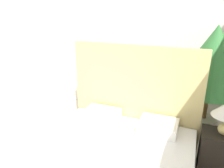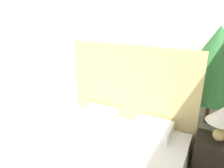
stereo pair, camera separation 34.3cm
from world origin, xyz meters
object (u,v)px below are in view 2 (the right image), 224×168
Objects in this scene: armchair_near_window_left at (79,95)px; table_lamp at (223,117)px; side_table at (98,103)px; nightstand at (214,160)px; armchair_near_window_right at (119,104)px; bed at (98,167)px; potted_palm at (215,64)px.

armchair_near_window_left is 1.97× the size of table_lamp.
side_table is (-2.17, 0.89, -0.67)m from table_lamp.
nightstand is at bearing -22.30° from side_table.
armchair_near_window_right is at bearing -7.66° from armchair_near_window_left.
nightstand is 1.37× the size of side_table.
bed is 5.14× the size of side_table.
potted_palm reaches higher than armchair_near_window_left.
nightstand is 1.29× the size of table_lamp.
side_table is at bearing 178.21° from armchair_near_window_right.
armchair_near_window_left is 2.85m from table_lamp.
table_lamp reaches higher than armchair_near_window_right.
nightstand is at bearing -26.20° from armchair_near_window_left.
potted_palm is 3.20× the size of nightstand.
side_table is at bearing -7.04° from armchair_near_window_left.
armchair_near_window_left is 2.79m from nightstand.
bed is 1.72m from armchair_near_window_right.
potted_palm is at bearing 102.84° from table_lamp.
potted_palm reaches higher than table_lamp.
potted_palm is 1.30m from nightstand.
armchair_near_window_right is at bearing 152.54° from table_lamp.
armchair_near_window_right is 2.01m from table_lamp.
nightstand is at bearing -77.14° from potted_palm.
bed reaches higher than armchair_near_window_right.
table_lamp is 1.06× the size of side_table.
nightstand is at bearing 32.42° from bed.
table_lamp is (-0.00, 0.00, 0.59)m from nightstand.
potted_palm is at bearing 57.65° from bed.
bed is 2.47× the size of armchair_near_window_right.
bed is at bearing -147.58° from table_lamp.
nightstand reaches higher than side_table.
potted_palm is 2.25m from side_table.
bed is at bearing -147.58° from nightstand.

